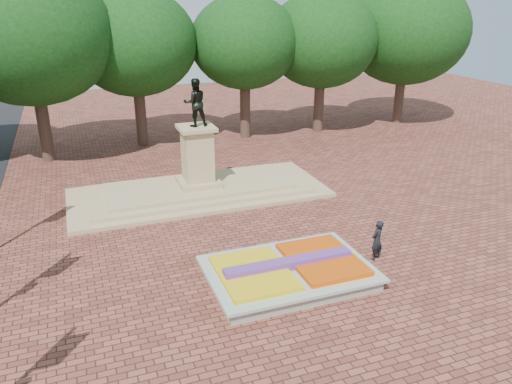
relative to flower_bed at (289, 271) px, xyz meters
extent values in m
plane|color=brown|center=(-1.03, 2.00, -0.38)|extent=(90.00, 90.00, 0.00)
cube|color=gray|center=(-0.03, 0.00, -0.15)|extent=(6.00, 4.00, 0.45)
cube|color=#ABB7A6|center=(-0.03, 0.00, 0.12)|extent=(6.30, 4.30, 0.12)
cube|color=#D63E0B|center=(1.42, 0.00, 0.25)|extent=(2.60, 3.40, 0.22)
cube|color=gold|center=(-1.48, 0.00, 0.24)|extent=(2.60, 3.40, 0.18)
cube|color=#503084|center=(-0.03, 0.00, 0.34)|extent=(5.20, 0.55, 0.38)
cube|color=tan|center=(-1.03, 10.00, -0.28)|extent=(14.00, 6.00, 0.20)
cube|color=tan|center=(-1.03, 10.00, -0.08)|extent=(12.00, 5.00, 0.20)
cube|color=tan|center=(-1.03, 10.00, 0.12)|extent=(10.00, 4.00, 0.20)
cube|color=tan|center=(-1.03, 10.00, 0.37)|extent=(2.20, 2.20, 0.30)
cube|color=tan|center=(-1.03, 10.00, 1.92)|extent=(1.50, 1.50, 2.80)
cube|color=tan|center=(-1.03, 10.00, 3.42)|extent=(1.90, 1.90, 0.20)
imported|color=black|center=(-1.03, 10.00, 4.77)|extent=(1.22, 0.95, 2.50)
cylinder|color=#33241C|center=(-9.03, 20.00, 1.62)|extent=(0.80, 0.80, 4.00)
ellipsoid|color=black|center=(-9.03, 20.00, 6.32)|extent=(8.80, 8.80, 7.48)
cylinder|color=#33241C|center=(-2.03, 20.00, 1.62)|extent=(0.80, 0.80, 4.00)
ellipsoid|color=black|center=(-2.03, 20.00, 6.32)|extent=(8.80, 8.80, 7.48)
cylinder|color=#33241C|center=(4.97, 20.00, 1.62)|extent=(0.80, 0.80, 4.00)
ellipsoid|color=black|center=(4.97, 20.00, 6.32)|extent=(8.80, 8.80, 7.48)
cylinder|color=#33241C|center=(11.97, 20.00, 1.62)|extent=(0.80, 0.80, 4.00)
ellipsoid|color=black|center=(11.97, 20.00, 6.32)|extent=(8.80, 8.80, 7.48)
cylinder|color=#33241C|center=(18.97, 20.00, 1.62)|extent=(0.80, 0.80, 4.00)
ellipsoid|color=black|center=(18.97, 20.00, 6.32)|extent=(8.80, 8.80, 7.48)
imported|color=black|center=(4.10, 0.26, 0.50)|extent=(0.76, 0.66, 1.76)
camera|label=1|loc=(-7.11, -15.33, 9.97)|focal=35.00mm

